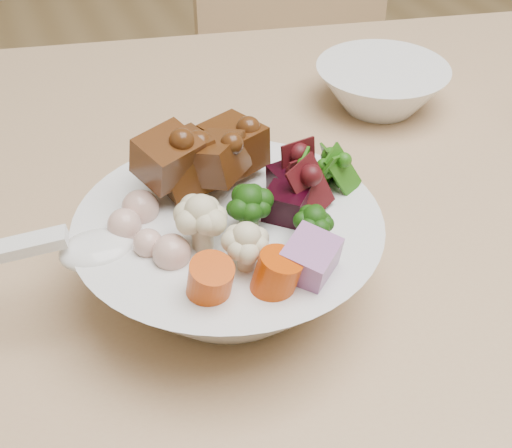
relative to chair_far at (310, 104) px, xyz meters
name	(u,v)px	position (x,y,z in m)	size (l,w,h in m)	color
chair_far	(310,104)	(0.00, 0.00, 0.00)	(0.42, 0.42, 0.86)	tan
food_bowl	(230,248)	(-0.42, -0.72, 0.32)	(0.24, 0.24, 0.13)	white
soup_spoon	(71,251)	(-0.54, -0.71, 0.35)	(0.16, 0.06, 0.03)	white
side_bowl	(381,87)	(-0.15, -0.49, 0.30)	(0.15, 0.15, 0.05)	white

